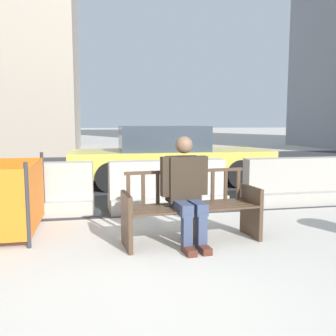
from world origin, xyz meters
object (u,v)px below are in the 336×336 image
object	(u,v)px
seated_person	(186,188)
jersey_barrier_left	(30,194)
street_bench	(191,210)
car_taxi_near	(168,156)
jersey_barrier_right	(297,185)
jersey_barrier_centre	(168,189)

from	to	relation	value
seated_person	jersey_barrier_left	bearing A→B (deg)	137.58
street_bench	car_taxi_near	xyz separation A→B (m)	(0.60, 4.38, 0.28)
street_bench	seated_person	bearing A→B (deg)	-143.28
jersey_barrier_right	seated_person	bearing A→B (deg)	-144.40
jersey_barrier_left	jersey_barrier_right	world-z (taller)	same
jersey_barrier_left	car_taxi_near	size ratio (longest dim) A/B	0.43
jersey_barrier_right	jersey_barrier_centre	bearing A→B (deg)	179.07
car_taxi_near	jersey_barrier_left	bearing A→B (deg)	-137.95
jersey_barrier_centre	jersey_barrier_right	world-z (taller)	same
street_bench	jersey_barrier_right	bearing A→B (deg)	35.56
seated_person	jersey_barrier_centre	xyz separation A→B (m)	(0.15, 1.88, -0.35)
jersey_barrier_centre	jersey_barrier_left	size ratio (longest dim) A/B	1.00
seated_person	jersey_barrier_right	distance (m)	3.17
jersey_barrier_centre	jersey_barrier_right	xyz separation A→B (m)	(2.41, -0.04, 0.00)
jersey_barrier_left	car_taxi_near	world-z (taller)	car_taxi_near
street_bench	jersey_barrier_right	world-z (taller)	street_bench
street_bench	seated_person	xyz separation A→B (m)	(-0.09, -0.07, 0.29)
seated_person	jersey_barrier_centre	bearing A→B (deg)	85.37
seated_person	jersey_barrier_left	world-z (taller)	seated_person
street_bench	jersey_barrier_left	world-z (taller)	street_bench
seated_person	jersey_barrier_centre	size ratio (longest dim) A/B	0.65
street_bench	jersey_barrier_right	size ratio (longest dim) A/B	0.86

